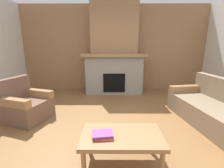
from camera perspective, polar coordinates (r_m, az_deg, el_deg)
ground at (r=2.93m, az=1.03°, el=-17.44°), size 9.00×9.00×0.00m
wall_back_wood_panel at (r=5.50m, az=0.73°, el=12.15°), size 6.00×0.12×2.70m
fireplace at (r=5.13m, az=0.75°, el=9.94°), size 1.90×0.82×2.70m
couch at (r=3.76m, az=31.76°, el=-7.45°), size 1.12×1.91×0.85m
armchair at (r=3.80m, az=-27.90°, el=-6.61°), size 0.96×0.96×0.85m
coffee_table at (r=2.15m, az=3.42°, el=-18.34°), size 1.00×0.60×0.43m
book_stack_near_edge at (r=2.07m, az=-3.20°, el=-17.18°), size 0.27×0.23×0.05m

